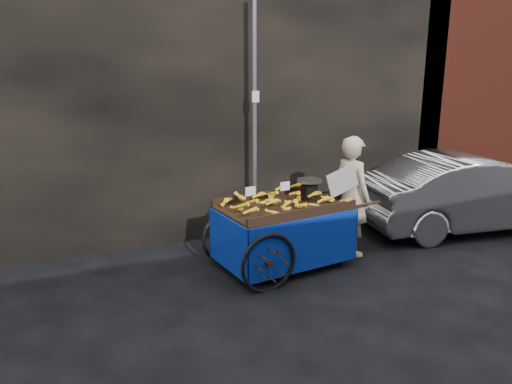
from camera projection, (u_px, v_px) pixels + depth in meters
name	position (u px, v px, depth m)	size (l,w,h in m)	color
ground	(270.00, 268.00, 7.34)	(80.00, 80.00, 0.00)	black
building_wall	(231.00, 86.00, 9.16)	(13.50, 2.00, 5.00)	black
street_pole	(254.00, 121.00, 8.10)	(0.12, 0.10, 4.00)	slate
banana_cart	(280.00, 213.00, 7.19)	(2.59, 1.43, 1.35)	black
vendor	(352.00, 196.00, 7.68)	(0.89, 0.75, 1.87)	#C4B592
plastic_bag	(344.00, 251.00, 7.63)	(0.30, 0.24, 0.27)	#193CBE
parked_car	(472.00, 192.00, 8.90)	(1.45, 4.15, 1.37)	#B9BDC1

